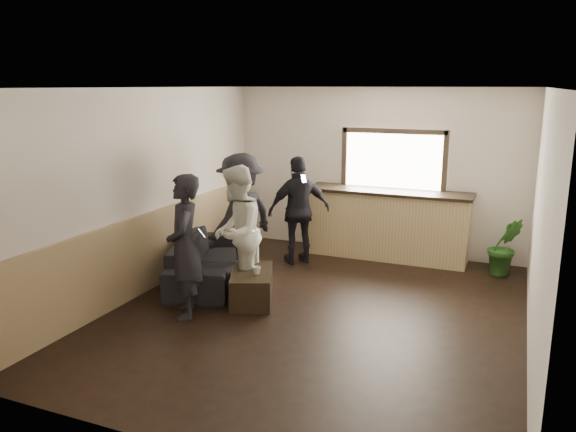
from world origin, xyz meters
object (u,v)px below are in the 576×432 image
at_px(sofa, 207,259).
at_px(person_d, 299,210).
at_px(cup_a, 244,264).
at_px(coffee_table, 252,286).
at_px(bar_counter, 388,220).
at_px(person_b, 237,232).
at_px(person_a, 184,247).
at_px(person_c, 241,217).
at_px(cup_b, 257,270).
at_px(potted_plant, 505,246).

relative_size(sofa, person_d, 1.25).
bearing_deg(cup_a, coffee_table, -36.28).
bearing_deg(bar_counter, coffee_table, -114.83).
bearing_deg(cup_a, person_b, -162.96).
bearing_deg(person_d, person_a, 38.87).
xyz_separation_m(coffee_table, person_c, (-0.54, 0.77, 0.73)).
distance_m(coffee_table, cup_b, 0.29).
xyz_separation_m(sofa, person_c, (0.45, 0.27, 0.62)).
height_order(potted_plant, person_b, person_b).
distance_m(bar_counter, person_a, 3.83).
distance_m(coffee_table, person_d, 1.92).
distance_m(bar_counter, potted_plant, 1.87).
height_order(bar_counter, person_b, bar_counter).
xyz_separation_m(bar_counter, person_c, (-1.76, -1.87, 0.30)).
distance_m(cup_a, cup_b, 0.35).
xyz_separation_m(bar_counter, person_b, (-1.49, -2.54, 0.26)).
bearing_deg(person_d, sofa, 13.85).
bearing_deg(coffee_table, cup_b, -35.89).
height_order(potted_plant, person_c, person_c).
relative_size(potted_plant, person_c, 0.48).
xyz_separation_m(cup_a, potted_plant, (3.24, 2.30, -0.01)).
height_order(bar_counter, cup_b, bar_counter).
xyz_separation_m(sofa, cup_b, (1.10, -0.58, 0.15)).
relative_size(cup_a, person_c, 0.06).
relative_size(sofa, coffee_table, 2.32).
bearing_deg(sofa, bar_counter, -66.72).
relative_size(cup_b, person_b, 0.06).
height_order(sofa, person_b, person_b).
bearing_deg(sofa, person_d, -56.97).
bearing_deg(cup_b, coffee_table, 144.11).
distance_m(potted_plant, person_b, 4.09).
distance_m(cup_a, person_b, 0.45).
xyz_separation_m(coffee_table, person_b, (-0.27, 0.10, 0.69)).
bearing_deg(person_b, person_a, -31.57).
height_order(bar_counter, cup_a, bar_counter).
height_order(coffee_table, person_d, person_d).
relative_size(person_b, person_d, 1.04).
bearing_deg(person_c, cup_a, 45.90).
xyz_separation_m(cup_a, person_b, (-0.10, -0.03, 0.44)).
xyz_separation_m(bar_counter, coffee_table, (-1.22, -2.64, -0.43)).
height_order(bar_counter, potted_plant, bar_counter).
height_order(cup_a, person_c, person_c).
distance_m(cup_b, person_d, 1.93).
relative_size(potted_plant, person_d, 0.52).
height_order(sofa, cup_b, sofa).
bearing_deg(bar_counter, cup_b, -112.26).
bearing_deg(person_a, cup_a, 128.32).
bearing_deg(person_d, person_b, 42.28).
xyz_separation_m(potted_plant, person_a, (-3.61, -3.17, 0.45)).
bearing_deg(person_d, potted_plant, 151.32).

